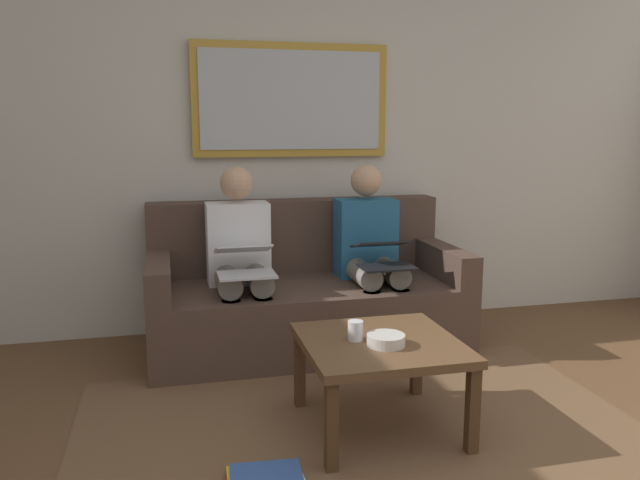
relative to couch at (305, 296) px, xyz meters
name	(u,v)px	position (x,y,z in m)	size (l,w,h in m)	color
wall_rear	(289,138)	(0.00, -0.48, 0.99)	(6.00, 0.12, 2.60)	beige
area_rug	(364,434)	(0.00, 1.27, -0.31)	(2.60, 1.80, 0.01)	brown
couch	(305,296)	(0.00, 0.00, 0.00)	(1.93, 0.90, 0.90)	#4C382D
framed_mirror	(291,100)	(0.00, -0.39, 1.24)	(1.31, 0.05, 0.74)	#B7892D
coffee_table	(380,352)	(-0.09, 1.22, 0.06)	(0.70, 0.70, 0.43)	brown
cup	(355,331)	(0.02, 1.19, 0.16)	(0.07, 0.07, 0.09)	silver
bowl	(386,340)	(-0.09, 1.29, 0.14)	(0.17, 0.17, 0.05)	beige
person_left	(370,250)	(-0.41, 0.07, 0.30)	(0.38, 0.58, 1.14)	#235B84
laptop_black	(383,254)	(-0.41, 0.31, 0.32)	(0.32, 0.35, 0.15)	black
person_right	(240,256)	(0.41, 0.07, 0.30)	(0.38, 0.58, 1.14)	silver
laptop_silver	(245,260)	(0.41, 0.30, 0.32)	(0.32, 0.38, 0.16)	silver
magazine_stack	(265,477)	(0.50, 1.55, -0.29)	(0.33, 0.27, 0.04)	red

